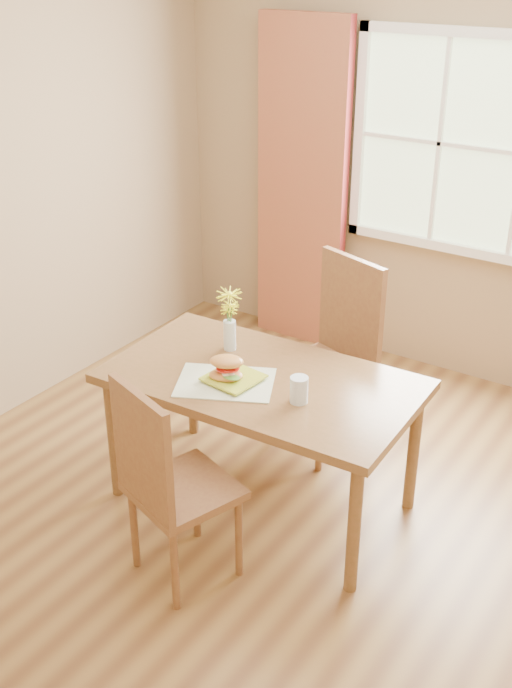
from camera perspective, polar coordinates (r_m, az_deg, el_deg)
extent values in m
cube|color=olive|center=(4.10, 4.06, -12.78)|extent=(4.20, 3.80, 0.02)
cube|color=#977E5B|center=(5.08, 15.60, 11.66)|extent=(4.20, 0.02, 2.70)
cube|color=#B7D09D|center=(5.02, 15.69, 13.24)|extent=(1.50, 0.02, 1.20)
cube|color=white|center=(4.89, 16.53, 20.34)|extent=(1.62, 0.04, 0.06)
cube|color=white|center=(5.17, 14.72, 6.40)|extent=(1.62, 0.04, 0.06)
cube|color=white|center=(5.28, 7.36, 14.62)|extent=(0.06, 0.04, 1.32)
cube|color=white|center=(4.99, 15.60, 13.19)|extent=(1.50, 0.03, 0.02)
cube|color=maroon|center=(5.48, 3.27, 10.95)|extent=(0.65, 0.08, 2.20)
cube|color=brown|center=(3.85, 0.42, -2.66)|extent=(1.52, 0.89, 0.05)
cylinder|color=brown|center=(4.15, -10.07, -6.60)|extent=(0.06, 0.06, 0.68)
cylinder|color=brown|center=(3.56, 6.96, -12.85)|extent=(0.06, 0.06, 0.68)
cylinder|color=brown|center=(4.60, -4.54, -2.64)|extent=(0.06, 0.06, 0.68)
cylinder|color=brown|center=(4.07, 11.10, -7.42)|extent=(0.06, 0.06, 0.68)
cube|color=brown|center=(3.57, -5.13, -10.27)|extent=(0.53, 0.53, 0.04)
cube|color=brown|center=(3.33, -8.07, -7.46)|extent=(0.41, 0.17, 0.54)
cylinder|color=brown|center=(3.77, -8.63, -12.76)|extent=(0.04, 0.04, 0.43)
cylinder|color=brown|center=(3.54, -5.78, -15.61)|extent=(0.04, 0.04, 0.43)
cylinder|color=brown|center=(3.90, -4.26, -10.91)|extent=(0.04, 0.04, 0.43)
cylinder|color=brown|center=(3.68, -1.22, -13.49)|extent=(0.04, 0.04, 0.43)
cube|color=brown|center=(4.43, 4.80, -1.77)|extent=(0.57, 0.57, 0.04)
cube|color=brown|center=(4.42, 6.92, 2.60)|extent=(0.44, 0.18, 0.58)
cylinder|color=brown|center=(4.56, 1.42, -4.39)|extent=(0.04, 0.04, 0.46)
cylinder|color=brown|center=(4.33, 4.54, -6.36)|extent=(0.04, 0.04, 0.46)
cylinder|color=brown|center=(4.78, 4.81, -2.96)|extent=(0.04, 0.04, 0.46)
cylinder|color=brown|center=(4.56, 7.96, -4.74)|extent=(0.04, 0.04, 0.46)
cube|color=beige|center=(3.79, -2.18, -2.74)|extent=(0.55, 0.49, 0.01)
cube|color=#ABBB2E|center=(3.80, -1.60, -2.52)|extent=(0.26, 0.26, 0.01)
ellipsoid|color=#D19047|center=(3.78, -2.15, -2.21)|extent=(0.19, 0.17, 0.04)
ellipsoid|color=#4C8C2D|center=(3.74, -1.77, -2.34)|extent=(0.09, 0.06, 0.01)
cylinder|color=red|center=(3.77, -2.22, -1.74)|extent=(0.08, 0.08, 0.01)
cylinder|color=red|center=(3.75, -1.78, -1.72)|extent=(0.08, 0.08, 0.01)
ellipsoid|color=#D19047|center=(3.75, -2.10, -1.25)|extent=(0.19, 0.17, 0.06)
cylinder|color=silver|center=(3.62, 3.07, -3.25)|extent=(0.08, 0.08, 0.12)
cylinder|color=silver|center=(3.62, 3.06, -3.40)|extent=(0.07, 0.07, 0.10)
cylinder|color=silver|center=(4.07, -1.87, 0.64)|extent=(0.06, 0.06, 0.16)
cylinder|color=silver|center=(4.09, -1.87, 0.14)|extent=(0.05, 0.05, 0.08)
cylinder|color=#3D7028|center=(4.04, -1.89, 1.53)|extent=(0.01, 0.01, 0.30)
cylinder|color=#3D7028|center=(4.04, -1.82, 1.12)|extent=(0.01, 0.01, 0.25)
cylinder|color=#3D7028|center=(4.07, -1.91, 1.05)|extent=(0.01, 0.01, 0.21)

